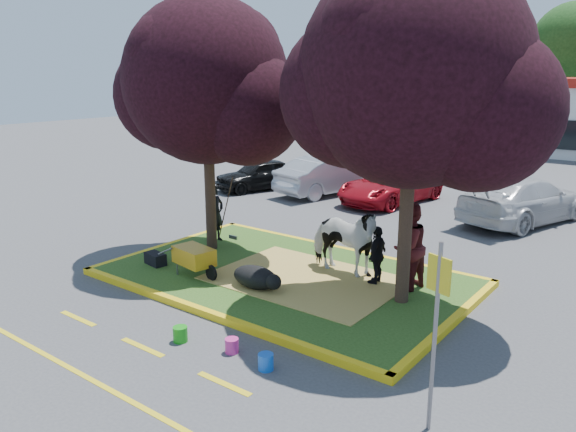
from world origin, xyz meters
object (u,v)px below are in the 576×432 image
Objects in this scene: bucket_green at (180,334)px; car_silver at (329,175)px; calf at (255,277)px; handler at (215,213)px; bucket_blue at (266,362)px; sign_post at (436,317)px; car_black at (260,174)px; cow at (343,241)px; bucket_pink at (232,346)px; wheelbarrow at (194,256)px.

bucket_green is 0.06× the size of car_silver.
bucket_green is (0.36, -2.55, -0.25)m from calf.
bucket_green is at bearing -144.64° from handler.
calf is 4.09× the size of bucket_blue.
car_black is (-12.28, 11.04, -1.05)m from sign_post.
cow is 7.45× the size of bucket_pink.
sign_post is at bearing -6.67° from wheelbarrow.
calf is 0.63× the size of wheelbarrow.
sign_post reaches higher than car_black.
wheelbarrow is 6.46× the size of bucket_blue.
wheelbarrow is at bearing -176.80° from sign_post.
handler reaches higher than car_silver.
bucket_green is (-0.70, -4.45, -0.83)m from cow.
calf is at bearing -27.68° from car_black.
bucket_green is 0.08× the size of car_black.
bucket_pink is 0.06× the size of car_silver.
sign_post reaches higher than handler.
car_black is 2.93m from car_silver.
cow is 6.81× the size of bucket_green.
bucket_blue is (1.88, 0.17, -0.00)m from bucket_green.
wheelbarrow reaches higher than bucket_blue.
bucket_pink is (4.58, -4.32, -0.82)m from handler.
sign_post reaches higher than bucket_pink.
car_silver is at bearing 118.93° from bucket_blue.
car_silver is (-4.86, 12.36, 0.61)m from bucket_green.
sign_post reaches higher than car_silver.
handler reaches higher than bucket_blue.
handler is at bearing 90.16° from cow.
car_silver is at bearing 115.96° from bucket_pink.
car_black is at bearing 130.34° from bucket_blue.
wheelbarrow is 4.44m from bucket_blue.
handler is at bearing 133.90° from wheelbarrow.
bucket_blue is (2.24, -2.38, -0.26)m from calf.
sign_post is 16.54m from car_black.
handler is 0.89× the size of wheelbarrow.
bucket_green is 1.03× the size of bucket_blue.
bucket_pink is 14.05m from car_black.
cow is 0.52× the size of car_black.
sign_post reaches higher than bucket_green.
cow is 4.52m from bucket_blue.
car_silver reaches higher than bucket_blue.
sign_post is (6.68, -1.99, 1.06)m from wheelbarrow.
cow is 1.71× the size of calf.
cow is 3.48m from wheelbarrow.
wheelbarrow is 0.39× the size of car_silver.
wheelbarrow is (1.55, -2.29, -0.33)m from handler.
bucket_green is (3.55, -4.58, -0.80)m from handler.
handler is (-4.25, 0.13, -0.02)m from cow.
wheelbarrow is 6.90× the size of bucket_pink.
bucket_blue is at bearing -131.50° from handler.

